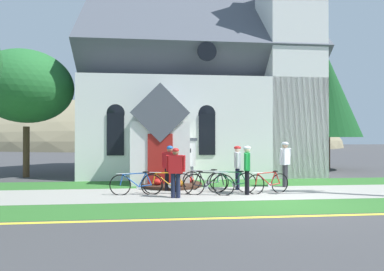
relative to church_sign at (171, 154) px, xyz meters
name	(u,v)px	position (x,y,z in m)	size (l,w,h in m)	color
ground	(243,183)	(3.08, 0.11, -1.28)	(140.00, 140.00, 0.00)	#3D3D3F
sidewalk_slab	(221,193)	(1.66, -2.21, -1.27)	(32.00, 2.61, 0.01)	#99968E
grass_verge	(236,208)	(1.66, -4.40, -1.27)	(32.00, 1.76, 0.01)	#2D6628
church_lawn	(210,183)	(1.66, 0.15, -1.27)	(24.00, 2.13, 0.01)	#2D6628
curb_paint_stripe	(246,218)	(1.66, -5.43, -1.27)	(28.00, 0.16, 0.01)	yellow
church_building	(205,94)	(2.09, 4.98, 3.24)	(12.31, 10.00, 13.08)	white
church_sign	(171,154)	(0.00, 0.00, 0.00)	(2.15, 0.23, 1.93)	#474C56
flower_bed	(172,184)	(0.02, -0.35, -1.19)	(2.49, 2.49, 0.34)	#382319
bicycle_yellow	(268,183)	(3.30, -2.36, -0.91)	(1.64, 0.45, 0.81)	black
bicycle_orange	(232,182)	(2.08, -2.07, -0.90)	(1.77, 0.18, 0.79)	black
bicycle_green	(168,183)	(-0.18, -2.17, -0.89)	(1.76, 0.39, 0.82)	black
bicycle_white	(136,184)	(-1.25, -2.24, -0.90)	(1.77, 0.10, 0.82)	black
bicycle_red	(206,180)	(1.21, -1.56, -0.91)	(1.64, 0.62, 0.81)	black
bicycle_silver	(209,184)	(1.18, -2.52, -0.89)	(1.71, 0.39, 0.85)	black
cyclist_in_green_jersey	(237,164)	(2.42, -1.55, -0.32)	(0.29, 0.68, 1.64)	#191E38
cyclist_in_blue_jersey	(285,160)	(4.45, -1.07, -0.22)	(0.59, 0.59, 1.78)	#2D2D33
cyclist_in_orange_jersey	(170,165)	(-0.10, -1.57, -0.31)	(0.57, 0.49, 1.65)	black
cyclist_in_red_jersey	(247,166)	(2.53, -2.46, -0.30)	(0.31, 0.67, 1.67)	black
cyclist_in_white_jersey	(176,169)	(0.06, -2.87, -0.34)	(0.62, 0.35, 1.61)	#191E38
roadside_conifer	(327,95)	(9.66, 5.15, 3.26)	(3.96, 3.96, 7.12)	#3D2D1E
yard_deciduous_tree	(27,87)	(-7.06, 3.00, 3.18)	(4.42, 4.42, 6.25)	#4C3823
distant_hill	(158,147)	(-1.33, 51.26, -1.28)	(76.29, 47.09, 20.34)	#847A5B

